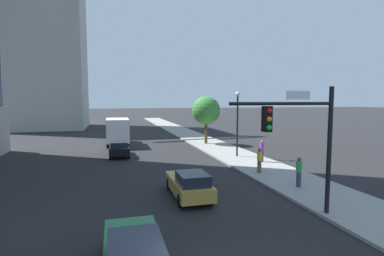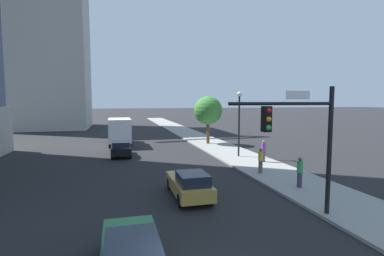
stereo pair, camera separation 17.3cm
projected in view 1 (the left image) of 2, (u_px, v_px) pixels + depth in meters
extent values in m
cube|color=gray|center=(231.00, 154.00, 28.40)|extent=(4.35, 120.00, 0.15)
cube|color=#B2AFA8|center=(41.00, 41.00, 54.09)|extent=(14.78, 14.22, 32.17)
cube|color=gold|center=(63.00, 11.00, 50.73)|extent=(0.90, 0.90, 41.15)
cylinder|color=black|center=(329.00, 151.00, 12.95)|extent=(0.20, 0.20, 5.62)
cylinder|color=black|center=(283.00, 104.00, 12.15)|extent=(4.73, 0.14, 0.14)
cube|color=black|center=(267.00, 119.00, 12.02)|extent=(0.32, 0.36, 1.05)
sphere|color=red|center=(269.00, 111.00, 11.80)|extent=(0.22, 0.22, 0.22)
sphere|color=orange|center=(269.00, 119.00, 11.84)|extent=(0.22, 0.22, 0.22)
sphere|color=green|center=(269.00, 128.00, 11.87)|extent=(0.22, 0.22, 0.22)
cube|color=white|center=(298.00, 95.00, 12.30)|extent=(1.10, 0.04, 0.36)
cylinder|color=black|center=(237.00, 126.00, 26.49)|extent=(0.16, 0.16, 5.41)
sphere|color=silver|center=(238.00, 94.00, 26.23)|extent=(0.44, 0.44, 0.44)
cylinder|color=brown|center=(206.00, 132.00, 34.63)|extent=(0.36, 0.36, 2.63)
sphere|color=#387F33|center=(206.00, 110.00, 34.39)|extent=(3.31, 3.31, 3.31)
cube|color=black|center=(119.00, 149.00, 27.37)|extent=(1.78, 4.06, 0.66)
cube|color=#19212D|center=(119.00, 144.00, 26.87)|extent=(1.49, 1.89, 0.47)
cylinder|color=black|center=(110.00, 150.00, 28.52)|extent=(0.22, 0.71, 0.71)
cylinder|color=black|center=(127.00, 150.00, 28.93)|extent=(0.22, 0.71, 0.71)
cylinder|color=black|center=(110.00, 156.00, 25.87)|extent=(0.22, 0.71, 0.71)
cylinder|color=black|center=(128.00, 155.00, 26.27)|extent=(0.22, 0.71, 0.71)
cube|color=#19212D|center=(136.00, 253.00, 7.64)|extent=(1.43, 2.17, 0.56)
cylinder|color=black|center=(108.00, 246.00, 9.83)|extent=(0.22, 0.61, 0.61)
cylinder|color=black|center=(153.00, 241.00, 10.21)|extent=(0.22, 0.61, 0.61)
cube|color=#AD8938|center=(188.00, 185.00, 15.81)|extent=(1.73, 4.36, 0.66)
cube|color=#19212D|center=(193.00, 179.00, 14.88)|extent=(1.45, 1.85, 0.56)
cylinder|color=black|center=(169.00, 184.00, 17.07)|extent=(0.22, 0.68, 0.68)
cylinder|color=black|center=(194.00, 182.00, 17.46)|extent=(0.22, 0.68, 0.68)
cylinder|color=black|center=(181.00, 201.00, 14.22)|extent=(0.22, 0.68, 0.68)
cylinder|color=black|center=(211.00, 198.00, 14.61)|extent=(0.22, 0.68, 0.68)
cube|color=#1E4799|center=(117.00, 130.00, 36.66)|extent=(2.42, 1.87, 1.97)
cube|color=white|center=(118.00, 130.00, 33.34)|extent=(2.42, 4.67, 2.56)
cylinder|color=black|center=(109.00, 139.00, 36.48)|extent=(0.30, 0.93, 0.93)
cylinder|color=black|center=(126.00, 138.00, 37.03)|extent=(0.30, 0.93, 0.93)
cylinder|color=black|center=(108.00, 144.00, 32.07)|extent=(0.30, 0.93, 0.93)
cylinder|color=black|center=(128.00, 143.00, 32.62)|extent=(0.30, 0.93, 0.93)
cylinder|color=#38334C|center=(299.00, 179.00, 17.14)|extent=(0.28, 0.28, 0.86)
cylinder|color=green|center=(299.00, 167.00, 17.07)|extent=(0.34, 0.34, 0.67)
sphere|color=brown|center=(299.00, 159.00, 17.03)|extent=(0.23, 0.23, 0.23)
cylinder|color=#38334C|center=(262.00, 156.00, 24.28)|extent=(0.28, 0.28, 0.86)
cylinder|color=purple|center=(262.00, 147.00, 24.20)|extent=(0.34, 0.34, 0.66)
sphere|color=#997051|center=(262.00, 142.00, 24.16)|extent=(0.23, 0.23, 0.23)
cylinder|color=brown|center=(259.00, 167.00, 20.51)|extent=(0.28, 0.28, 0.85)
cylinder|color=gold|center=(260.00, 156.00, 20.45)|extent=(0.34, 0.34, 0.65)
sphere|color=brown|center=(260.00, 150.00, 20.40)|extent=(0.23, 0.23, 0.23)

